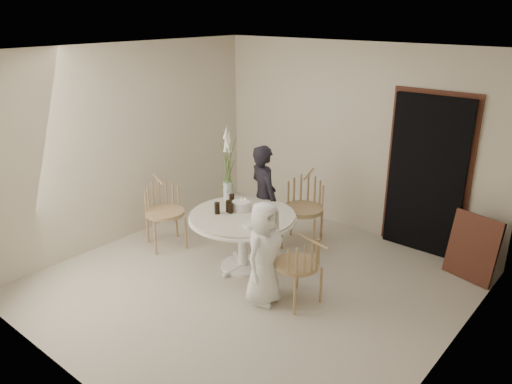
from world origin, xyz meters
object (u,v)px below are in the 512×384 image
Objects in this scene: table at (243,223)px; flower_vase at (228,169)px; chair_left at (162,203)px; chair_right at (304,261)px; chair_far at (306,199)px; girl at (264,197)px; birthday_cake at (241,206)px; boy at (264,253)px.

table is 1.35× the size of flower_vase.
chair_left is at bearing -155.37° from flower_vase.
chair_right is 0.93× the size of chair_left.
chair_far is at bearing 56.49° from flower_vase.
girl is at bearing 56.87° from flower_vase.
table is at bearing -89.75° from chair_right.
girl is at bearing 106.19° from table.
birthday_cake is (-0.26, -1.05, 0.16)m from chair_far.
chair_far is at bearing -102.12° from girl.
chair_left is at bearing -167.86° from birthday_cake.
table is 0.68m from girl.
chair_far is 4.22× the size of birthday_cake.
boy is (0.89, -1.08, -0.12)m from girl.
chair_left is at bearing -172.95° from table.
girl is at bearing 98.35° from birthday_cake.
flower_vase is (-0.60, -0.91, 0.54)m from chair_far.
boy reaches higher than chair_far.
chair_left is at bearing -158.55° from chair_far.
chair_right is 1.56m from girl.
chair_right is 1.27m from birthday_cake.
table is 0.82m from boy.
table is at bearing -27.70° from flower_vase.
birthday_cake is (0.08, -0.55, 0.07)m from girl.
chair_left is 0.64× the size of girl.
girl is 0.56m from birthday_cake.
chair_left is at bearing 57.00° from girl.
boy is (0.70, -0.43, -0.02)m from table.
boy is 5.17× the size of birthday_cake.
boy reaches higher than chair_left.
chair_right is 1.73m from flower_vase.
birthday_cake reaches higher than chair_right.
birthday_cake is (-1.20, 0.33, 0.23)m from chair_right.
boy is at bearing -73.08° from chair_left.
chair_left is 2.05m from boy.
flower_vase is (-1.15, 0.67, 0.57)m from boy.
chair_far is 0.82× the size of boy.
flower_vase reaches higher than chair_left.
chair_right is (1.09, -0.23, -0.06)m from table.
chair_left reaches higher than table.
boy is at bearing -31.87° from table.
chair_left is 1.13m from flower_vase.
chair_right is 0.45m from boy.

